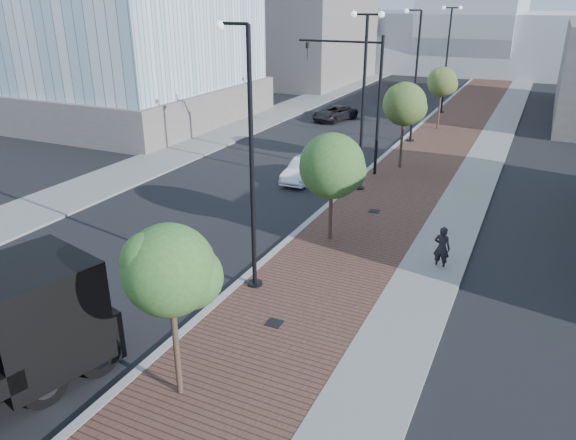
% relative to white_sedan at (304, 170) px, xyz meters
% --- Properties ---
extents(sidewalk, '(7.00, 140.00, 0.12)m').
position_rel_white_sedan_xyz_m(sidewalk, '(6.33, 17.67, -0.59)').
color(sidewalk, '#4C2D23').
rests_on(sidewalk, ground).
extents(concrete_strip, '(2.40, 140.00, 0.13)m').
position_rel_white_sedan_xyz_m(concrete_strip, '(9.03, 17.67, -0.59)').
color(concrete_strip, slate).
rests_on(concrete_strip, ground).
extents(curb, '(0.30, 140.00, 0.14)m').
position_rel_white_sedan_xyz_m(curb, '(2.83, 17.67, -0.58)').
color(curb, gray).
rests_on(curb, ground).
extents(west_sidewalk, '(4.00, 140.00, 0.12)m').
position_rel_white_sedan_xyz_m(west_sidewalk, '(-10.17, 17.67, -0.59)').
color(west_sidewalk, slate).
rests_on(west_sidewalk, ground).
extents(white_sedan, '(1.38, 3.96, 1.31)m').
position_rel_white_sedan_xyz_m(white_sedan, '(0.00, 0.00, 0.00)').
color(white_sedan, white).
rests_on(white_sedan, ground).
extents(dark_car_mid, '(3.39, 4.95, 1.26)m').
position_rel_white_sedan_xyz_m(dark_car_mid, '(-4.39, 16.57, -0.02)').
color(dark_car_mid, black).
rests_on(dark_car_mid, ground).
extents(dark_car_far, '(3.39, 4.98, 1.34)m').
position_rel_white_sedan_xyz_m(dark_car_far, '(-2.09, 28.72, 0.02)').
color(dark_car_far, black).
rests_on(dark_car_far, ground).
extents(pedestrian, '(0.70, 0.52, 1.76)m').
position_rel_white_sedan_xyz_m(pedestrian, '(9.28, -7.89, 0.23)').
color(pedestrian, black).
rests_on(pedestrian, ground).
extents(streetlight_1, '(1.44, 0.56, 9.21)m').
position_rel_white_sedan_xyz_m(streetlight_1, '(3.32, -12.33, 3.69)').
color(streetlight_1, black).
rests_on(streetlight_1, ground).
extents(streetlight_2, '(1.72, 0.56, 9.28)m').
position_rel_white_sedan_xyz_m(streetlight_2, '(3.43, -0.33, 4.17)').
color(streetlight_2, black).
rests_on(streetlight_2, ground).
extents(streetlight_3, '(1.44, 0.56, 9.21)m').
position_rel_white_sedan_xyz_m(streetlight_3, '(3.32, 11.67, 3.69)').
color(streetlight_3, black).
rests_on(streetlight_3, ground).
extents(streetlight_4, '(1.72, 0.56, 9.28)m').
position_rel_white_sedan_xyz_m(streetlight_4, '(3.43, 23.67, 4.17)').
color(streetlight_4, black).
rests_on(streetlight_4, ground).
extents(traffic_mast, '(5.09, 0.20, 8.00)m').
position_rel_white_sedan_xyz_m(traffic_mast, '(2.53, 2.67, 4.33)').
color(traffic_mast, black).
rests_on(traffic_mast, ground).
extents(tree_0, '(2.36, 2.30, 4.91)m').
position_rel_white_sedan_xyz_m(tree_0, '(4.48, -18.30, 3.09)').
color(tree_0, '#382619').
rests_on(tree_0, ground).
extents(tree_1, '(2.75, 2.75, 4.79)m').
position_rel_white_sedan_xyz_m(tree_1, '(4.48, -7.30, 2.75)').
color(tree_1, '#382619').
rests_on(tree_1, ground).
extents(tree_2, '(2.60, 2.59, 5.32)m').
position_rel_white_sedan_xyz_m(tree_2, '(4.48, 4.70, 3.36)').
color(tree_2, '#382619').
rests_on(tree_2, ground).
extents(tree_3, '(2.35, 2.29, 4.97)m').
position_rel_white_sedan_xyz_m(tree_3, '(4.48, 16.70, 3.15)').
color(tree_3, '#382619').
rests_on(tree_3, ground).
extents(tower_podium, '(19.00, 19.00, 3.00)m').
position_rel_white_sedan_xyz_m(tower_podium, '(-21.17, 9.67, 0.85)').
color(tower_podium, '#635D59').
rests_on(tower_podium, ground).
extents(convention_center, '(50.00, 30.00, 50.00)m').
position_rel_white_sedan_xyz_m(convention_center, '(0.83, 62.67, 5.35)').
color(convention_center, '#ACB3B7').
rests_on(convention_center, ground).
extents(commercial_block_nw, '(14.00, 20.00, 10.00)m').
position_rel_white_sedan_xyz_m(commercial_block_nw, '(-17.17, 37.67, 4.35)').
color(commercial_block_nw, slate).
rests_on(commercial_block_nw, ground).
extents(utility_cover_1, '(0.50, 0.50, 0.02)m').
position_rel_white_sedan_xyz_m(utility_cover_1, '(5.23, -14.33, -0.52)').
color(utility_cover_1, black).
rests_on(utility_cover_1, sidewalk).
extents(utility_cover_2, '(0.50, 0.50, 0.02)m').
position_rel_white_sedan_xyz_m(utility_cover_2, '(5.23, -3.33, -0.52)').
color(utility_cover_2, black).
rests_on(utility_cover_2, sidewalk).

